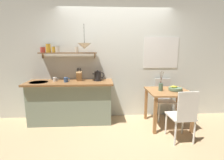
{
  "coord_description": "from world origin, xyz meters",
  "views": [
    {
      "loc": [
        -0.3,
        -3.28,
        1.62
      ],
      "look_at": [
        -0.1,
        0.25,
        0.95
      ],
      "focal_mm": 27.09,
      "sensor_mm": 36.0,
      "label": 1
    }
  ],
  "objects": [
    {
      "name": "wall_shelf",
      "position": [
        -1.21,
        0.49,
        1.56
      ],
      "size": [
        1.24,
        0.2,
        0.32
      ],
      "color": "brown"
    },
    {
      "name": "dining_table",
      "position": [
        1.05,
        0.03,
        0.63
      ],
      "size": [
        0.84,
        0.79,
        0.76
      ],
      "color": "#9E6B3D",
      "rests_on": "ground_plane"
    },
    {
      "name": "fruit_bowl",
      "position": [
        1.19,
        0.02,
        0.8
      ],
      "size": [
        0.27,
        0.27,
        0.11
      ],
      "color": "slate",
      "rests_on": "dining_table"
    },
    {
      "name": "knife_block",
      "position": [
        -0.81,
        0.41,
        1.02
      ],
      "size": [
        0.11,
        0.18,
        0.28
      ],
      "color": "tan",
      "rests_on": "kitchen_counter"
    },
    {
      "name": "electric_kettle",
      "position": [
        -0.4,
        0.36,
        1.02
      ],
      "size": [
        0.25,
        0.17,
        0.24
      ],
      "color": "black",
      "rests_on": "kitchen_counter"
    },
    {
      "name": "coffee_mug_spare",
      "position": [
        -1.07,
        0.25,
        0.96
      ],
      "size": [
        0.13,
        0.09,
        0.1
      ],
      "color": "#3D5B89",
      "rests_on": "kitchen_counter"
    },
    {
      "name": "dining_chair_far",
      "position": [
        1.11,
        0.42,
        0.51
      ],
      "size": [
        0.42,
        0.41,
        0.92
      ],
      "color": "silver",
      "rests_on": "ground_plane"
    },
    {
      "name": "back_wall",
      "position": [
        0.2,
        0.65,
        1.35
      ],
      "size": [
        6.8,
        0.11,
        2.7
      ],
      "color": "silver",
      "rests_on": "ground_plane"
    },
    {
      "name": "kitchen_counter",
      "position": [
        -1.0,
        0.32,
        0.46
      ],
      "size": [
        1.83,
        0.63,
        0.92
      ],
      "color": "gray",
      "rests_on": "ground_plane"
    },
    {
      "name": "dining_chair_near",
      "position": [
        1.06,
        -0.63,
        0.51
      ],
      "size": [
        0.41,
        0.45,
        0.93
      ],
      "color": "white",
      "rests_on": "ground_plane"
    },
    {
      "name": "pendant_lamp",
      "position": [
        -0.66,
        0.27,
        1.66
      ],
      "size": [
        0.28,
        0.28,
        0.49
      ],
      "color": "black"
    },
    {
      "name": "coffee_mug_by_sink",
      "position": [
        -1.33,
        0.36,
        0.96
      ],
      "size": [
        0.12,
        0.08,
        0.09
      ],
      "color": "white",
      "rests_on": "kitchen_counter"
    },
    {
      "name": "twig_vase",
      "position": [
        0.88,
        0.02,
        0.84
      ],
      "size": [
        0.09,
        0.09,
        0.41
      ],
      "color": "#567056",
      "rests_on": "dining_table"
    },
    {
      "name": "ground_plane",
      "position": [
        0.0,
        0.0,
        0.0
      ],
      "size": [
        14.0,
        14.0,
        0.0
      ],
      "primitive_type": "plane",
      "color": "tan"
    }
  ]
}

